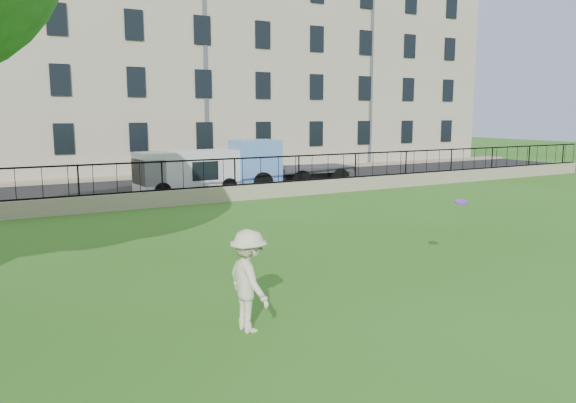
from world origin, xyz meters
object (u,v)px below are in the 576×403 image
man (249,281)px  frisbee (461,202)px  white_van (189,173)px  blue_truck (289,164)px

man → frisbee: (5.35, 0.63, 0.78)m
man → white_van: bearing=-17.7°
blue_truck → frisbee: bearing=-100.7°
man → blue_truck: 17.88m
white_van → blue_truck: bearing=-6.1°
frisbee → white_van: white_van is taller
frisbee → white_van: size_ratio=0.06×
frisbee → blue_truck: size_ratio=0.05×
man → frisbee: 5.44m
man → blue_truck: blue_truck is taller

